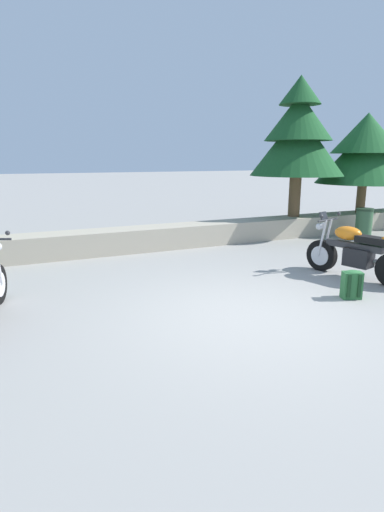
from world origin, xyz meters
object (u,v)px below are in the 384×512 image
motorcycle_orange_centre (355,253)px  trash_bin (364,224)px  pine_tree_mid_left (298,135)px  pine_tree_mid_right (365,150)px  rider_backpack (352,284)px

motorcycle_orange_centre → trash_bin: bearing=41.3°
pine_tree_mid_left → pine_tree_mid_right: size_ratio=1.29×
motorcycle_orange_centre → pine_tree_mid_left: pine_tree_mid_left is taller
pine_tree_mid_right → trash_bin: (-1.08, -1.20, -2.00)m
motorcycle_orange_centre → rider_backpack: (-0.92, -0.86, -0.24)m
rider_backpack → pine_tree_mid_left: pine_tree_mid_left is taller
motorcycle_orange_centre → pine_tree_mid_left: size_ratio=0.53×
motorcycle_orange_centre → trash_bin: (3.11, 2.73, -0.05)m
rider_backpack → pine_tree_mid_left: size_ratio=0.12×
motorcycle_orange_centre → rider_backpack: motorcycle_orange_centre is taller
rider_backpack → pine_tree_mid_left: (2.68, 4.93, 2.59)m
pine_tree_mid_left → pine_tree_mid_right: bearing=-3.2°
pine_tree_mid_left → trash_bin: 3.06m
motorcycle_orange_centre → pine_tree_mid_right: 6.07m
motorcycle_orange_centre → pine_tree_mid_right: (4.19, 3.93, 1.95)m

